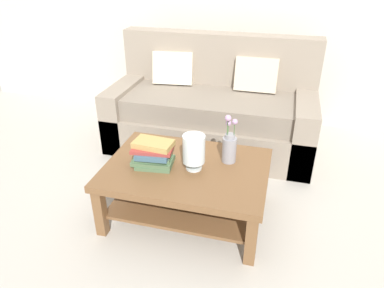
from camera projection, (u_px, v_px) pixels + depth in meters
The scene contains 6 objects.
ground_plane at pixel (188, 189), 2.98m from camera, with size 10.00×10.00×0.00m, color #B7B2A8.
couch at pixel (212, 110), 3.53m from camera, with size 1.96×0.90×1.06m.
coffee_table at pixel (186, 180), 2.55m from camera, with size 1.14×0.82×0.42m.
book_stack_main at pixel (154, 154), 2.48m from camera, with size 0.30×0.25×0.18m.
glass_hurricane_vase at pixel (194, 150), 2.40m from camera, with size 0.15×0.15×0.26m.
flower_pitcher at pixel (229, 146), 2.50m from camera, with size 0.10×0.10×0.37m.
Camera 1 is at (0.66, -2.35, 1.76)m, focal length 33.17 mm.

